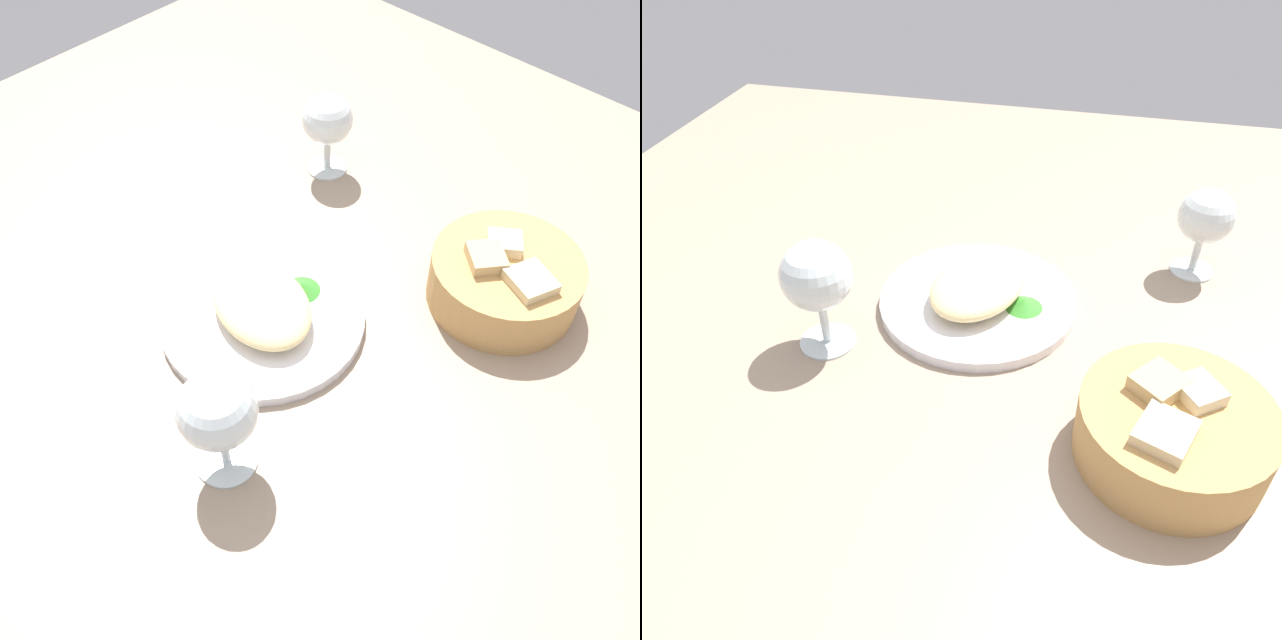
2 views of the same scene
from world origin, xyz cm
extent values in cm
cube|color=gray|center=(0.00, 0.00, -1.00)|extent=(140.00, 140.00, 2.00)
cylinder|color=silver|center=(-0.78, -0.75, 0.70)|extent=(24.43, 24.43, 1.40)
ellipsoid|color=#F0D590|center=(-0.78, -0.75, 3.26)|extent=(17.34, 14.36, 3.73)
cone|color=#388B2C|center=(-0.08, 5.17, 1.99)|extent=(4.59, 4.59, 1.19)
cylinder|color=tan|center=(17.76, 21.86, 3.17)|extent=(18.10, 18.10, 6.33)
cube|color=beige|center=(21.50, 20.34, 5.05)|extent=(6.40, 6.12, 5.07)
cube|color=beige|center=(15.86, 23.41, 5.74)|extent=(5.38, 5.29, 4.02)
cube|color=tan|center=(15.73, 19.88, 5.59)|extent=(6.09, 6.03, 4.53)
cylinder|color=silver|center=(10.02, -16.37, 0.30)|extent=(6.49, 6.49, 0.60)
cylinder|color=silver|center=(10.02, -16.37, 3.08)|extent=(1.00, 1.00, 4.96)
sphere|color=silver|center=(10.02, -16.37, 9.52)|extent=(7.92, 7.92, 7.92)
cylinder|color=silver|center=(-14.94, 25.84, 0.30)|extent=(5.75, 5.75, 0.60)
cylinder|color=silver|center=(-14.94, 25.84, 2.74)|extent=(1.00, 1.00, 4.29)
sphere|color=silver|center=(-14.94, 25.84, 8.45)|extent=(7.12, 7.12, 7.12)
camera|label=1|loc=(42.42, -36.77, 67.07)|focal=40.81mm
camera|label=2|loc=(59.14, 11.36, 47.70)|focal=34.55mm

